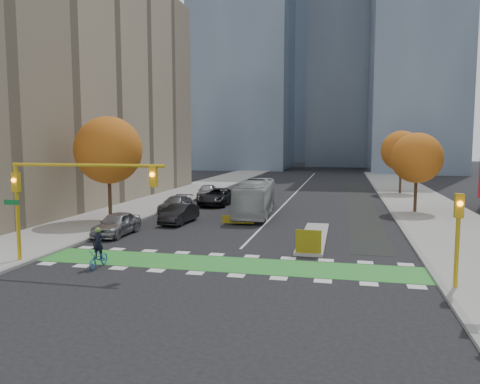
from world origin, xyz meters
The scene contains 26 objects.
ground centered at (0.00, 0.00, 0.00)m, with size 300.00×300.00×0.00m, color black.
sidewalk_west centered at (-13.50, 20.00, 0.07)m, with size 7.00×120.00×0.15m, color gray.
sidewalk_east centered at (13.50, 20.00, 0.07)m, with size 7.00×120.00×0.15m, color gray.
curb_west centered at (-10.00, 20.00, 0.07)m, with size 0.30×120.00×0.16m, color gray.
curb_east centered at (10.00, 20.00, 0.07)m, with size 0.30×120.00×0.16m, color gray.
bike_crossing centered at (0.00, 1.50, 0.01)m, with size 20.00×3.00×0.01m, color #2D8B2F.
centre_line centered at (0.00, 40.00, 0.01)m, with size 0.15×70.00×0.01m, color silver.
bike_lane_paint centered at (7.50, 30.00, 0.01)m, with size 2.50×50.00×0.01m, color black.
median_island centered at (4.00, 9.00, 0.08)m, with size 1.60×10.00×0.16m, color gray.
hazard_board centered at (4.00, 4.20, 0.80)m, with size 1.40×0.12×1.30m, color yellow.
building_west centered at (-24.00, 22.00, 12.50)m, with size 16.00×44.00×25.00m, color gray.
tower_nw centered at (-18.00, 90.00, 35.00)m, with size 22.00×22.00×70.00m, color #47566B.
tower_ne centered at (20.00, 85.00, 30.00)m, with size 18.00×24.00×60.00m, color #47566B.
tower_far centered at (-4.00, 140.00, 40.00)m, with size 26.00×26.00×80.00m, color #47566B.
tree_west centered at (-12.00, 12.00, 5.62)m, with size 5.20×5.20×8.22m.
tree_east_near centered at (12.00, 22.00, 4.86)m, with size 4.40×4.40×7.08m.
tree_east_far centered at (12.50, 38.00, 5.24)m, with size 4.80×4.80×7.65m.
traffic_signal_west centered at (-7.93, -0.51, 4.03)m, with size 8.53×0.56×5.20m.
traffic_signal_east centered at (10.50, -0.51, 2.73)m, with size 0.35×0.43×4.10m.
cyclist centered at (-6.00, -0.50, 0.68)m, with size 0.65×1.77×2.02m.
bus centered at (-1.52, 17.83, 1.49)m, with size 2.51×10.73×2.99m, color #A3A8AA.
parked_car_a centered at (-9.00, 7.22, 0.78)m, with size 1.84×4.57×1.56m, color #939398.
parked_car_b centered at (-6.50, 12.56, 0.75)m, with size 1.59×4.57×1.50m, color black.
parked_car_c centered at (-9.00, 18.48, 0.69)m, with size 1.93×4.76×1.38m, color #54545A.
parked_car_d centered at (-6.50, 23.48, 0.84)m, with size 2.77×6.01×1.67m, color black.
parked_car_e centered at (-9.00, 28.48, 0.81)m, with size 1.91×4.74×1.61m, color #9FA0A4.
Camera 1 is at (5.81, -21.17, 6.18)m, focal length 35.00 mm.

